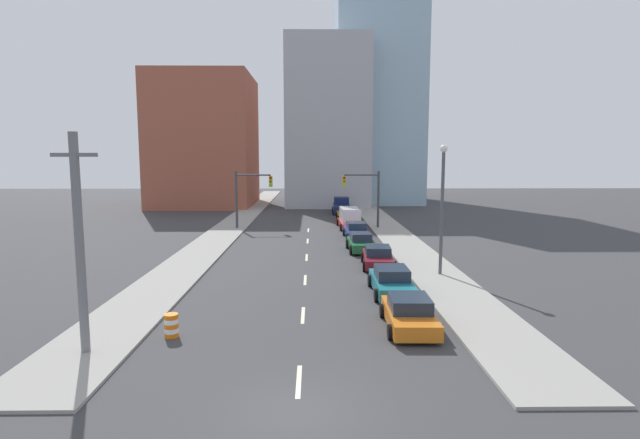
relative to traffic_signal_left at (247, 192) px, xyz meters
The scene contains 25 objects.
ground_plane 37.03m from the traffic_signal_left, 80.46° to the right, with size 200.00×200.00×0.00m, color #38383A.
sidewalk_left 9.49m from the traffic_signal_left, 102.26° to the left, with size 3.45×89.79×0.12m.
sidewalk_right 16.87m from the traffic_signal_left, 31.31° to the left, with size 3.45×89.79×0.12m.
lane_stripe_at_2m 35.07m from the traffic_signal_left, 79.92° to the right, with size 0.16×2.40×0.01m, color beige.
lane_stripe_at_9m 28.49m from the traffic_signal_left, 77.52° to the right, with size 0.16×2.40×0.01m, color beige.
lane_stripe_at_15m 22.20m from the traffic_signal_left, 73.80° to the right, with size 0.16×2.40×0.01m, color beige.
lane_stripe_at_22m 16.11m from the traffic_signal_left, 67.07° to the right, with size 0.16×2.40×0.01m, color beige.
lane_stripe_at_29m 10.30m from the traffic_signal_left, 50.52° to the right, with size 0.16×2.40×0.01m, color beige.
lane_stripe_at_35m 7.22m from the traffic_signal_left, ahead, with size 0.16×2.40×0.01m, color beige.
building_brick_left 26.90m from the traffic_signal_left, 110.62° to the left, with size 14.00×16.00×18.84m.
building_office_center 31.00m from the traffic_signal_left, 73.14° to the left, with size 12.00×20.00×23.88m.
building_glass_right 39.26m from the traffic_signal_left, 62.94° to the left, with size 13.00×20.00×35.77m.
traffic_signal_left is the anchor object (origin of this frame).
traffic_signal_right 12.05m from the traffic_signal_left, ahead, with size 3.72×0.35×5.79m.
utility_pole_left_near 32.09m from the traffic_signal_left, 93.14° to the right, with size 1.60×0.32×8.07m.
traffic_barrel 30.48m from the traffic_signal_left, 88.33° to the right, with size 0.56×0.56×0.95m.
street_lamp 24.69m from the traffic_signal_left, 54.58° to the right, with size 0.44×0.44×7.90m.
sedan_orange 31.36m from the traffic_signal_left, 70.07° to the right, with size 2.23×4.48×1.36m.
sedan_teal 26.50m from the traffic_signal_left, 65.97° to the right, with size 2.17×4.75×1.42m.
sedan_maroon 20.82m from the traffic_signal_left, 58.25° to the right, with size 2.29×4.62×1.37m.
sedan_green 16.16m from the traffic_signal_left, 49.92° to the right, with size 2.11×4.30×1.43m.
sedan_blue 12.37m from the traffic_signal_left, 29.64° to the right, with size 2.26×4.65×1.42m.
box_truck_red 10.64m from the traffic_signal_left, ahead, with size 2.48×6.35×2.08m.
sedan_yellow 12.95m from the traffic_signal_left, 34.62° to the left, with size 2.10×4.71×1.35m.
pickup_truck_navy 17.54m from the traffic_signal_left, 53.70° to the left, with size 2.51×6.23×2.01m.
Camera 1 is at (0.47, -13.33, 7.20)m, focal length 28.00 mm.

